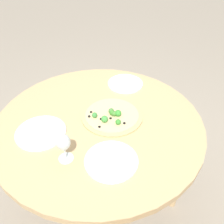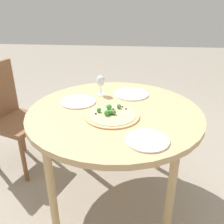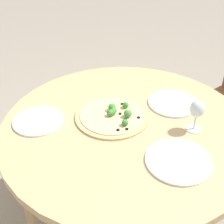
{
  "view_description": "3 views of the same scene",
  "coord_description": "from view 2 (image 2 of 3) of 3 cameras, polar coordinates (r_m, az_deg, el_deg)",
  "views": [
    {
      "loc": [
        -0.57,
        -0.88,
        1.65
      ],
      "look_at": [
        0.09,
        -0.01,
        0.76
      ],
      "focal_mm": 40.0,
      "sensor_mm": 36.0,
      "label": 1
    },
    {
      "loc": [
        1.5,
        0.12,
        1.45
      ],
      "look_at": [
        0.09,
        -0.01,
        0.76
      ],
      "focal_mm": 40.0,
      "sensor_mm": 36.0,
      "label": 2
    },
    {
      "loc": [
        -0.55,
        1.01,
        1.61
      ],
      "look_at": [
        0.09,
        -0.01,
        0.76
      ],
      "focal_mm": 50.0,
      "sensor_mm": 36.0,
      "label": 3
    }
  ],
  "objects": [
    {
      "name": "chair",
      "position": [
        2.31,
        -22.1,
        -0.49
      ],
      "size": [
        0.51,
        0.51,
        0.93
      ],
      "rotation": [
        0.0,
        0.0,
        -3.49
      ],
      "color": "brown",
      "rests_on": "ground_plane"
    },
    {
      "name": "plate_far",
      "position": [
        1.35,
        8.06,
        -6.37
      ],
      "size": [
        0.24,
        0.24,
        0.01
      ],
      "color": "white",
      "rests_on": "dining_table"
    },
    {
      "name": "dining_table",
      "position": [
        1.69,
        0.61,
        -1.6
      ],
      "size": [
        1.16,
        1.16,
        0.73
      ],
      "color": "tan",
      "rests_on": "ground_plane"
    },
    {
      "name": "pizza",
      "position": [
        1.59,
        -0.08,
        -0.6
      ],
      "size": [
        0.35,
        0.35,
        0.05
      ],
      "color": "tan",
      "rests_on": "dining_table"
    },
    {
      "name": "wine_glass",
      "position": [
        1.89,
        -2.6,
        6.95
      ],
      "size": [
        0.07,
        0.07,
        0.15
      ],
      "color": "silver",
      "rests_on": "dining_table"
    },
    {
      "name": "plate_side",
      "position": [
        1.81,
        -7.74,
        2.39
      ],
      "size": [
        0.25,
        0.25,
        0.01
      ],
      "color": "white",
      "rests_on": "dining_table"
    },
    {
      "name": "plate_near",
      "position": [
        1.93,
        4.44,
        4.14
      ],
      "size": [
        0.27,
        0.27,
        0.01
      ],
      "color": "white",
      "rests_on": "dining_table"
    },
    {
      "name": "ground_plane",
      "position": [
        2.09,
        0.52,
        -18.19
      ],
      "size": [
        12.0,
        12.0,
        0.0
      ],
      "primitive_type": "plane",
      "color": "gray"
    }
  ]
}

